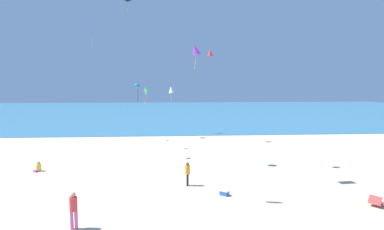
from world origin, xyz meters
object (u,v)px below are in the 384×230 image
Objects in this scene: kite_red at (210,52)px; kite_white at (171,90)px; kite_green at (146,92)px; person_3 at (38,168)px; cooler_box at (224,193)px; person_0 at (73,208)px; kite_teal at (138,85)px; kite_blue at (92,33)px; person_4 at (188,172)px; beach_chair_mid_beach at (376,202)px; kite_purple at (195,50)px.

kite_white is at bearing 146.42° from kite_red.
kite_green is at bearing -112.02° from kite_white.
cooler_box is at bearing 93.02° from person_3.
person_0 is at bearing 56.60° from person_3.
kite_blue reaches higher than kite_teal.
kite_teal is at bearing -58.81° from person_4.
person_4 is at bearing -61.25° from kite_blue.
person_0 is at bearing -112.19° from kite_red.
kite_blue is (-10.73, 17.94, 10.92)m from cooler_box.
kite_blue reaches higher than person_4.
kite_white reaches higher than beach_chair_mid_beach.
kite_teal is at bearing 150.05° from kite_purple.
kite_white is (9.16, 13.10, 4.98)m from person_3.
person_0 reaches higher than person_3.
kite_white reaches higher than person_0.
person_4 is 0.77× the size of kite_purple.
person_0 is at bearing -79.95° from kite_blue.
person_0 is 1.01× the size of kite_red.
cooler_box is 18.48m from kite_red.
kite_white is at bearing 98.25° from cooler_box.
person_0 is 24.17m from kite_blue.
kite_red is (13.07, 10.51, 8.73)m from person_3.
kite_red is 7.95m from kite_green.
kite_blue is at bearing 121.45° from kite_teal.
kite_red is at bearing 76.78° from kite_purple.
person_4 is 0.87× the size of kite_white.
kite_teal is 0.98× the size of kite_red.
kite_teal is at bearing -132.81° from kite_red.
person_4 is at bearing 97.45° from person_3.
person_0 reaches higher than cooler_box.
kite_purple is at bearing 97.74° from beach_chair_mid_beach.
kite_white is at bearing 173.55° from person_3.
person_3 is at bearing -152.10° from kite_teal.
person_4 is at bearing -58.06° from person_0.
cooler_box is 0.34× the size of kite_white.
person_4 is at bearing -99.79° from kite_purple.
cooler_box is 7.85m from person_0.
cooler_box is at bearing -94.19° from kite_red.
kite_red is at bearing 85.81° from cooler_box.
person_4 is at bearing -87.18° from kite_white.
kite_red reaches higher than kite_purple.
person_0 is 1.04× the size of kite_green.
kite_red reaches higher than beach_chair_mid_beach.
kite_green reaches higher than person_0.
kite_teal is 0.95× the size of kite_white.
cooler_box is 0.37× the size of kite_blue.
cooler_box is 12.02m from kite_teal.
kite_white reaches higher than person_4.
kite_blue is 9.54m from kite_green.
person_0 is 7.43m from person_4.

